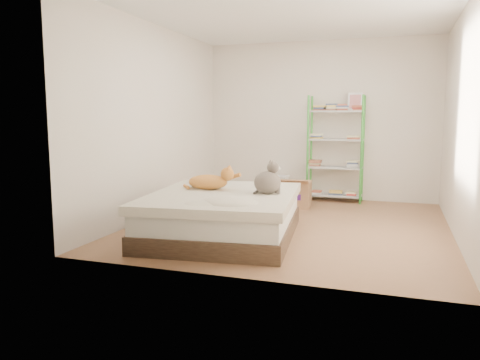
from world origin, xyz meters
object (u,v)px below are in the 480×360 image
at_px(cardboard_box, 292,194).
at_px(white_bin, 278,187).
at_px(grey_cat, 267,177).
at_px(shelf_unit, 336,149).
at_px(bed, 223,215).
at_px(orange_cat, 208,180).

bearing_deg(cardboard_box, white_bin, 116.10).
bearing_deg(grey_cat, shelf_unit, -39.87).
xyz_separation_m(grey_cat, cardboard_box, (-0.13, 1.92, -0.49)).
bearing_deg(white_bin, shelf_unit, 1.88).
height_order(shelf_unit, white_bin, shelf_unit).
relative_size(bed, cardboard_box, 3.68).
bearing_deg(white_bin, grey_cat, -78.65).
relative_size(cardboard_box, white_bin, 1.53).
height_order(orange_cat, grey_cat, grey_cat).
bearing_deg(bed, cardboard_box, 73.28).
relative_size(bed, white_bin, 5.65).
height_order(cardboard_box, white_bin, cardboard_box).
relative_size(grey_cat, cardboard_box, 0.63).
distance_m(bed, shelf_unit, 2.93).
distance_m(orange_cat, shelf_unit, 2.80).
bearing_deg(grey_cat, white_bin, -19.34).
bearing_deg(orange_cat, shelf_unit, 54.69).
xyz_separation_m(shelf_unit, white_bin, (-0.94, -0.03, -0.66)).
relative_size(bed, grey_cat, 5.84).
relative_size(orange_cat, cardboard_box, 0.94).
bearing_deg(orange_cat, grey_cat, -17.26).
bearing_deg(orange_cat, white_bin, 74.29).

